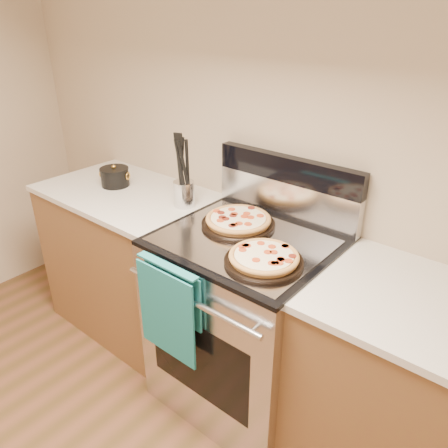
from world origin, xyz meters
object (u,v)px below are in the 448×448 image
Objects in this scene: utensil_crock at (184,194)px; saucepan at (115,178)px; range_body at (245,323)px; pepperoni_pizza_front at (264,258)px; pepperoni_pizza_back at (238,221)px.

saucepan is at bearing -174.60° from utensil_crock.
range_body is at bearing -2.81° from saucepan.
saucepan is (-1.17, 0.18, 0.01)m from pepperoni_pizza_front.
saucepan is (-0.89, -0.02, 0.01)m from pepperoni_pizza_back.
utensil_crock is 0.84× the size of saucepan.
pepperoni_pizza_front is 0.70m from utensil_crock.
range_body is 5.66× the size of saucepan.
range_body is 6.72× the size of utensil_crock.
pepperoni_pizza_front is at bearing -18.96° from utensil_crock.
range_body is at bearing -11.39° from utensil_crock.
range_body is 2.88× the size of pepperoni_pizza_front.
range_body is 0.54m from pepperoni_pizza_front.
saucepan is at bearing -178.78° from pepperoni_pizza_back.
utensil_crock is at bearing 161.04° from pepperoni_pizza_front.
pepperoni_pizza_back is 0.38m from utensil_crock.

